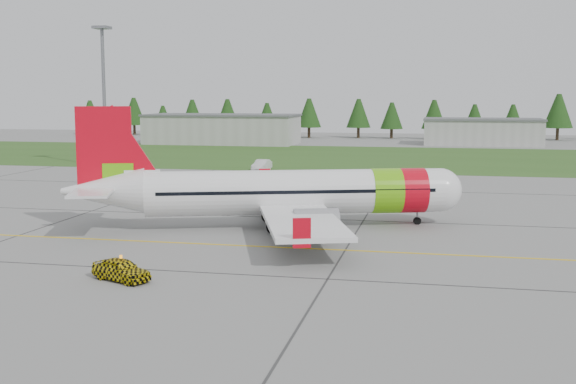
# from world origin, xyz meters

# --- Properties ---
(ground) EXTENTS (320.00, 320.00, 0.00)m
(ground) POSITION_xyz_m (0.00, 0.00, 0.00)
(ground) COLOR gray
(ground) RESTS_ON ground
(aircraft) EXTENTS (31.17, 29.51, 9.74)m
(aircraft) POSITION_xyz_m (4.18, 15.76, 2.81)
(aircraft) COLOR white
(aircraft) RESTS_ON ground
(follow_me_car) EXTENTS (1.81, 1.93, 3.83)m
(follow_me_car) POSITION_xyz_m (-1.60, -2.71, 1.91)
(follow_me_car) COLOR yellow
(follow_me_car) RESTS_ON ground
(service_van) EXTENTS (1.76, 1.68, 4.72)m
(service_van) POSITION_xyz_m (-8.20, 57.50, 2.36)
(service_van) COLOR silver
(service_van) RESTS_ON ground
(grass_strip) EXTENTS (320.00, 50.00, 0.03)m
(grass_strip) POSITION_xyz_m (0.00, 82.00, 0.01)
(grass_strip) COLOR #30561E
(grass_strip) RESTS_ON ground
(taxi_guideline) EXTENTS (120.00, 0.25, 0.02)m
(taxi_guideline) POSITION_xyz_m (0.00, 8.00, 0.01)
(taxi_guideline) COLOR gold
(taxi_guideline) RESTS_ON ground
(hangar_west) EXTENTS (32.00, 14.00, 6.00)m
(hangar_west) POSITION_xyz_m (-30.00, 110.00, 3.00)
(hangar_west) COLOR #A8A8A3
(hangar_west) RESTS_ON ground
(hangar_east) EXTENTS (24.00, 12.00, 5.20)m
(hangar_east) POSITION_xyz_m (25.00, 118.00, 2.60)
(hangar_east) COLOR #A8A8A3
(hangar_east) RESTS_ON ground
(floodlight_mast) EXTENTS (0.50, 0.50, 20.00)m
(floodlight_mast) POSITION_xyz_m (-32.00, 58.00, 10.00)
(floodlight_mast) COLOR slate
(floodlight_mast) RESTS_ON ground
(treeline) EXTENTS (160.00, 8.00, 10.00)m
(treeline) POSITION_xyz_m (0.00, 138.00, 5.00)
(treeline) COLOR #1C3F14
(treeline) RESTS_ON ground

